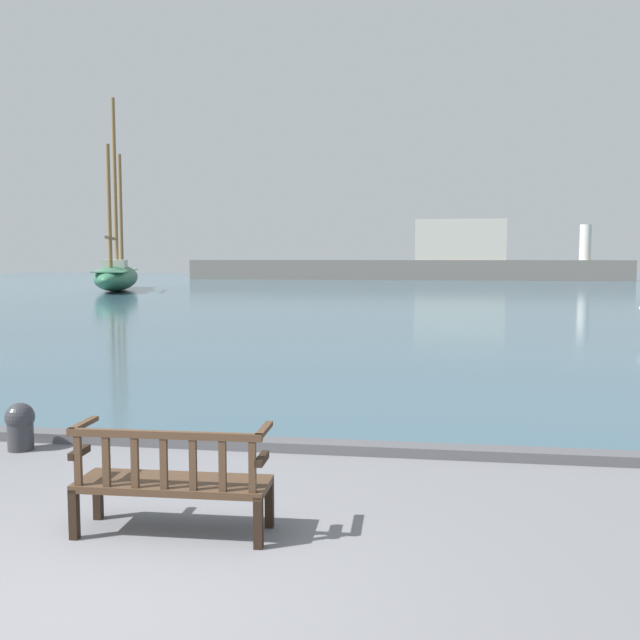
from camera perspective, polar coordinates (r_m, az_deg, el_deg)
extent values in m
plane|color=slate|center=(5.38, -18.44, -20.52)|extent=(160.00, 160.00, 0.00)
cube|color=#385666|center=(48.40, 5.92, 2.45)|extent=(100.00, 80.00, 0.08)
cube|color=#4C4C50|center=(8.75, -6.77, -9.75)|extent=(40.00, 0.30, 0.12)
cube|color=black|center=(6.72, -17.34, -13.26)|extent=(0.07, 0.07, 0.42)
cube|color=black|center=(6.27, -4.07, -14.39)|extent=(0.07, 0.07, 0.42)
cube|color=black|center=(6.34, -19.07, -14.45)|extent=(0.07, 0.07, 0.42)
cube|color=black|center=(5.85, -4.95, -15.84)|extent=(0.07, 0.07, 0.42)
cube|color=#422D1E|center=(6.18, -11.65, -12.71)|extent=(1.61, 0.56, 0.06)
cube|color=#422D1E|center=(5.86, -12.43, -8.96)|extent=(1.60, 0.09, 0.06)
cube|color=#422D1E|center=(6.19, -18.79, -10.60)|extent=(0.06, 0.04, 0.41)
cube|color=#422D1E|center=(6.09, -16.73, -10.80)|extent=(0.06, 0.04, 0.41)
cube|color=#422D1E|center=(6.00, -14.59, -10.99)|extent=(0.06, 0.04, 0.41)
cube|color=#422D1E|center=(5.92, -12.38, -11.17)|extent=(0.06, 0.04, 0.41)
cube|color=#422D1E|center=(5.84, -10.12, -11.34)|extent=(0.06, 0.04, 0.41)
cube|color=#422D1E|center=(5.78, -7.80, -11.49)|extent=(0.06, 0.04, 0.41)
cube|color=#422D1E|center=(5.72, -5.43, -11.63)|extent=(0.06, 0.04, 0.41)
cube|color=black|center=(6.31, -18.70, -10.00)|extent=(0.07, 0.30, 0.06)
cube|color=#422D1E|center=(6.34, -18.40, -7.92)|extent=(0.07, 0.47, 0.04)
cube|color=black|center=(5.83, -4.66, -11.01)|extent=(0.07, 0.30, 0.06)
cube|color=#422D1E|center=(5.86, -4.50, -8.75)|extent=(0.07, 0.47, 0.04)
ellipsoid|color=#2D6647|center=(47.55, -15.95, 3.28)|extent=(5.79, 11.27, 1.66)
cube|color=#5B9375|center=(47.54, -15.97, 3.83)|extent=(4.79, 9.82, 0.08)
cube|color=beige|center=(46.71, -16.09, 4.26)|extent=(2.00, 2.60, 0.65)
cylinder|color=brown|center=(48.02, -16.09, 10.36)|extent=(0.25, 0.25, 10.83)
cylinder|color=brown|center=(45.30, -16.34, 6.30)|extent=(1.77, 4.87, 0.20)
cylinder|color=brown|center=(50.92, -15.66, 8.32)|extent=(0.25, 0.25, 7.75)
cylinder|color=brown|center=(44.60, -16.52, 8.59)|extent=(0.25, 0.25, 7.46)
cylinder|color=#2D2D33|center=(9.29, -22.84, -8.37)|extent=(0.30, 0.30, 0.40)
sphere|color=#2D2D33|center=(9.24, -22.88, -7.17)|extent=(0.34, 0.34, 0.34)
cube|color=#66605B|center=(66.76, 6.68, 3.97)|extent=(40.53, 2.40, 1.92)
cube|color=#B7B2A3|center=(66.79, 11.13, 6.32)|extent=(8.13, 2.00, 3.71)
cylinder|color=beige|center=(68.15, 20.46, 5.84)|extent=(1.00, 1.00, 3.16)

